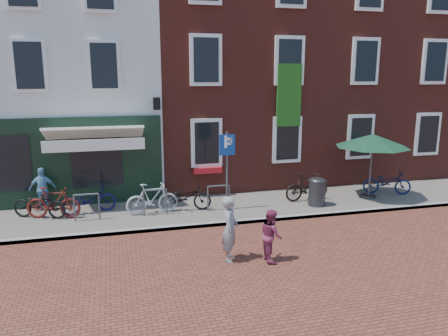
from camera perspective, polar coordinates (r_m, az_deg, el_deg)
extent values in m
plane|color=brown|center=(12.76, -1.62, -7.73)|extent=(80.00, 80.00, 0.00)
cube|color=slate|center=(14.35, 0.95, -5.21)|extent=(24.00, 3.00, 0.10)
cube|color=silver|center=(18.84, -22.11, 11.84)|extent=(8.00, 8.00, 9.00)
cube|color=maroon|center=(19.27, -0.49, 14.20)|extent=(6.00, 8.00, 10.00)
cube|color=maroon|center=(21.51, 15.67, 13.56)|extent=(6.00, 8.00, 10.00)
cylinder|color=#333335|center=(14.64, 12.08, -3.24)|extent=(0.55, 0.55, 0.83)
ellipsoid|color=#333335|center=(14.53, 12.16, -1.44)|extent=(0.55, 0.55, 0.25)
cylinder|color=#4C4C4F|center=(13.67, 0.39, -0.43)|extent=(0.07, 0.07, 2.51)
cube|color=navy|center=(13.49, 0.41, 3.05)|extent=(0.50, 0.04, 0.65)
cylinder|color=#4C4C4F|center=(16.14, 18.40, -3.53)|extent=(0.50, 0.50, 0.08)
cylinder|color=#4C4C4F|center=(15.90, 18.65, 0.01)|extent=(0.06, 0.06, 2.12)
cone|color=#17422A|center=(15.72, 18.91, 3.79)|extent=(2.52, 2.52, 0.45)
imported|color=gray|center=(10.36, 0.79, -7.95)|extent=(0.56, 0.67, 1.57)
imported|color=#822C4B|center=(10.46, 6.21, -8.74)|extent=(0.50, 0.63, 1.26)
imported|color=#71A9CC|center=(14.91, -22.64, -2.56)|extent=(0.82, 0.36, 1.38)
imported|color=black|center=(14.22, -23.04, -4.35)|extent=(1.76, 1.16, 0.87)
imported|color=maroon|center=(14.01, -21.46, -4.26)|extent=(1.67, 0.82, 0.97)
imported|color=#160D4F|center=(14.18, -17.29, -3.95)|extent=(1.75, 0.93, 0.87)
imported|color=#BCBCBF|center=(13.65, -9.41, -3.96)|extent=(1.65, 0.61, 0.97)
imported|color=black|center=(13.84, -5.14, -3.82)|extent=(1.72, 0.77, 0.87)
imported|color=black|center=(15.11, 10.82, -2.42)|extent=(1.65, 0.60, 0.97)
imported|color=#0E1E49|center=(16.72, 20.57, -1.74)|extent=(1.75, 1.19, 0.87)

